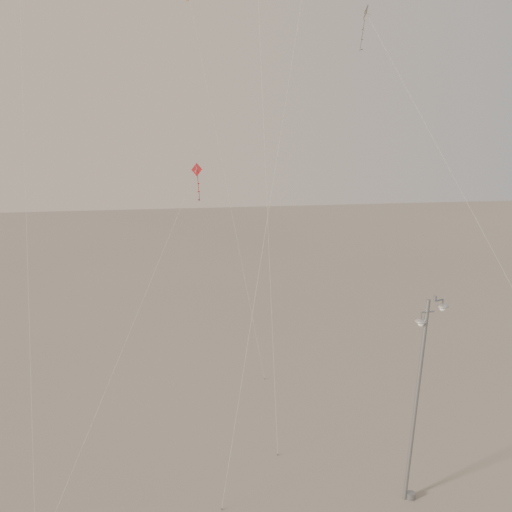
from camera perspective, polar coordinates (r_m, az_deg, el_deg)
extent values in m
cylinder|color=gray|center=(35.00, 12.26, -18.23)|extent=(0.44, 0.44, 0.30)
cylinder|color=gray|center=(32.79, 12.69, -11.39)|extent=(0.75, 0.18, 9.52)
cylinder|color=gray|center=(31.27, 14.14, -3.28)|extent=(0.14, 0.14, 0.18)
cylinder|color=gray|center=(31.49, 14.43, -3.46)|extent=(0.48, 0.29, 0.07)
cylinder|color=gray|center=(31.72, 14.71, -3.63)|extent=(0.06, 0.06, 0.30)
ellipsoid|color=#B1B1AC|center=(31.76, 14.70, -3.89)|extent=(0.52, 0.52, 0.18)
cylinder|color=gray|center=(31.31, 13.59, -4.37)|extent=(0.60, 0.13, 0.07)
cylinder|color=gray|center=(31.25, 13.07, -4.77)|extent=(0.06, 0.06, 0.40)
ellipsoid|color=#B1B1AC|center=(31.31, 13.05, -5.11)|extent=(0.52, 0.52, 0.18)
cylinder|color=beige|center=(32.53, -18.06, 8.87)|extent=(0.49, 11.72, 32.12)
cylinder|color=beige|center=(29.35, 0.93, 3.09)|extent=(4.21, 1.16, 26.05)
cylinder|color=gray|center=(33.62, -2.76, -19.57)|extent=(0.06, 0.06, 0.10)
cylinder|color=beige|center=(40.01, 0.34, 16.65)|extent=(0.24, 14.70, 40.85)
cylinder|color=gray|center=(37.62, 1.74, -15.60)|extent=(0.06, 0.06, 0.10)
cube|color=maroon|center=(32.19, -4.77, 6.90)|extent=(0.47, 0.46, 0.63)
cylinder|color=maroon|center=(32.44, -4.61, 5.41)|extent=(0.12, 0.18, 1.19)
cylinder|color=beige|center=(29.53, -11.20, -8.71)|extent=(7.37, 9.38, 14.63)
cube|color=#332F2B|center=(38.76, 8.77, 18.73)|extent=(0.29, 0.83, 0.79)
cylinder|color=#332F2B|center=(38.61, 8.50, 17.05)|extent=(0.24, 0.08, 1.58)
cylinder|color=beige|center=(35.38, 18.21, 0.82)|extent=(9.36, 12.37, 21.88)
cylinder|color=beige|center=(44.85, -2.49, 6.21)|extent=(4.33, 5.18, 24.99)
cylinder|color=gray|center=(46.05, 0.69, -9.78)|extent=(0.06, 0.06, 0.10)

